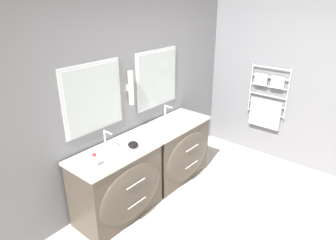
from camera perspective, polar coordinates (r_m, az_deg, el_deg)
name	(u,v)px	position (r m, az deg, el deg)	size (l,w,h in m)	color
wall_back	(129,94)	(3.78, -7.44, 4.86)	(5.54, 0.15, 2.60)	slate
wall_right	(272,77)	(4.86, 19.21, 7.72)	(0.13, 3.76, 2.60)	slate
vanity_left	(119,184)	(3.59, -9.36, -11.99)	(1.04, 0.60, 0.84)	#4C4238
vanity_right	(175,150)	(4.24, 1.36, -5.80)	(1.04, 0.60, 0.84)	#4C4238
faucet_left	(106,140)	(3.43, -11.74, -3.69)	(0.17, 0.14, 0.22)	silver
faucet_right	(166,113)	(4.10, -0.36, 1.35)	(0.17, 0.14, 0.22)	silver
toiletry_bottle	(95,161)	(3.13, -13.75, -7.57)	(0.06, 0.06, 0.15)	silver
amenity_bowl	(133,144)	(3.44, -6.68, -4.65)	(0.12, 0.12, 0.07)	black
soap_dish	(169,129)	(3.85, 0.26, -1.72)	(0.12, 0.08, 0.04)	white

